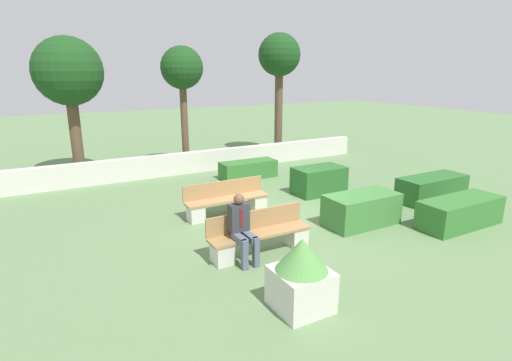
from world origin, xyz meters
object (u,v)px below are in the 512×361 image
(bench_front, at_px, (260,237))
(tree_center_left, at_px, (182,71))
(tree_center_right, at_px, (279,59))
(planter_corner_left, at_px, (301,274))
(person_seated_man, at_px, (242,225))
(tree_leftmost, at_px, (68,73))
(bench_left_side, at_px, (227,202))

(bench_front, bearing_deg, tree_center_left, 81.40)
(bench_front, relative_size, tree_center_right, 0.43)
(planter_corner_left, relative_size, tree_center_left, 0.26)
(bench_front, distance_m, tree_center_left, 8.47)
(tree_center_left, relative_size, tree_center_right, 0.87)
(person_seated_man, height_order, tree_center_left, tree_center_left)
(person_seated_man, height_order, tree_leftmost, tree_leftmost)
(bench_front, height_order, tree_center_left, tree_center_left)
(planter_corner_left, height_order, tree_center_right, tree_center_right)
(bench_front, height_order, person_seated_man, person_seated_man)
(tree_leftmost, bearing_deg, person_seated_man, -76.54)
(bench_front, relative_size, person_seated_man, 1.63)
(bench_left_side, distance_m, tree_center_right, 8.74)
(bench_left_side, height_order, tree_center_left, tree_center_left)
(person_seated_man, bearing_deg, planter_corner_left, -87.83)
(person_seated_man, xyz_separation_m, tree_center_right, (6.07, 8.41, 3.30))
(person_seated_man, relative_size, planter_corner_left, 1.14)
(bench_left_side, xyz_separation_m, planter_corner_left, (-0.76, -4.32, 0.24))
(planter_corner_left, bearing_deg, tree_center_left, 80.78)
(bench_left_side, height_order, tree_leftmost, tree_leftmost)
(person_seated_man, relative_size, tree_leftmost, 0.28)
(bench_left_side, xyz_separation_m, person_seated_man, (-0.83, -2.46, 0.39))
(person_seated_man, xyz_separation_m, tree_leftmost, (-2.02, 8.45, 2.74))
(planter_corner_left, height_order, tree_leftmost, tree_leftmost)
(bench_front, distance_m, person_seated_man, 0.64)
(bench_front, relative_size, tree_center_left, 0.49)
(bench_left_side, relative_size, tree_center_left, 0.49)
(tree_leftmost, bearing_deg, planter_corner_left, -78.52)
(tree_leftmost, xyz_separation_m, tree_center_left, (3.68, -0.55, 0.08))
(person_seated_man, xyz_separation_m, planter_corner_left, (0.07, -1.86, -0.15))
(bench_left_side, xyz_separation_m, tree_center_left, (0.82, 5.43, 3.20))
(bench_front, bearing_deg, tree_center_right, 55.94)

